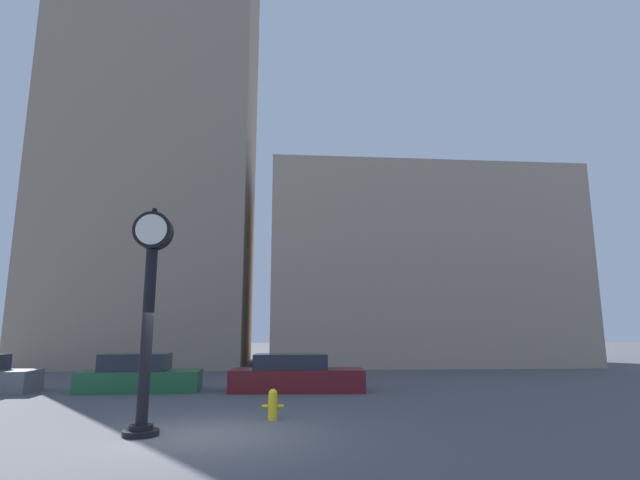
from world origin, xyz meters
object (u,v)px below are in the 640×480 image
at_px(car_green, 139,376).
at_px(car_maroon, 295,375).
at_px(fire_hydrant_near, 273,404).
at_px(street_clock, 149,299).

xyz_separation_m(car_green, car_maroon, (5.64, -0.39, -0.00)).
height_order(car_green, fire_hydrant_near, car_green).
bearing_deg(car_maroon, fire_hydrant_near, -94.79).
xyz_separation_m(car_green, fire_hydrant_near, (4.88, -6.40, -0.19)).
xyz_separation_m(street_clock, car_green, (-2.20, 8.12, -2.23)).
bearing_deg(car_green, fire_hydrant_near, -54.57).
relative_size(street_clock, car_green, 1.13).
relative_size(street_clock, fire_hydrant_near, 6.63).
bearing_deg(street_clock, car_green, 105.17).
relative_size(street_clock, car_maroon, 0.99).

